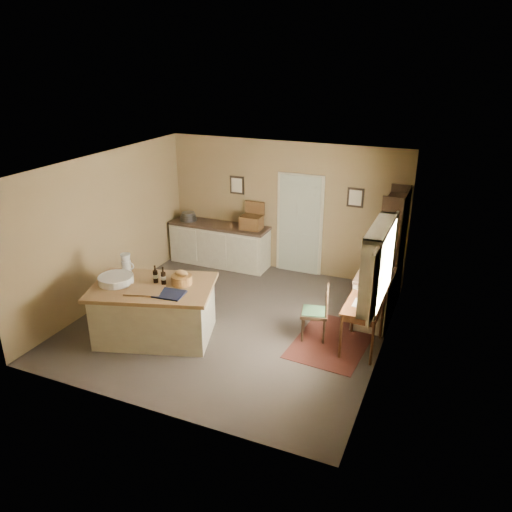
{
  "coord_description": "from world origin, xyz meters",
  "views": [
    {
      "loc": [
        3.32,
        -6.77,
        4.26
      ],
      "look_at": [
        0.31,
        0.29,
        1.15
      ],
      "focal_mm": 35.0,
      "sensor_mm": 36.0,
      "label": 1
    }
  ],
  "objects_px": {
    "desk_chair": "(314,313)",
    "right_cabinet": "(374,296)",
    "writing_desk": "(364,310)",
    "work_island": "(154,309)",
    "shelving_unit": "(395,249)",
    "sideboard": "(220,243)"
  },
  "relations": [
    {
      "from": "work_island",
      "to": "desk_chair",
      "type": "xyz_separation_m",
      "value": [
        2.37,
        0.96,
        -0.03
      ]
    },
    {
      "from": "work_island",
      "to": "shelving_unit",
      "type": "height_order",
      "value": "shelving_unit"
    },
    {
      "from": "shelving_unit",
      "to": "right_cabinet",
      "type": "bearing_deg",
      "value": -100.99
    },
    {
      "from": "writing_desk",
      "to": "desk_chair",
      "type": "height_order",
      "value": "desk_chair"
    },
    {
      "from": "work_island",
      "to": "right_cabinet",
      "type": "xyz_separation_m",
      "value": [
        3.14,
        1.91,
        -0.02
      ]
    },
    {
      "from": "sideboard",
      "to": "shelving_unit",
      "type": "distance_m",
      "value": 3.76
    },
    {
      "from": "desk_chair",
      "to": "shelving_unit",
      "type": "xyz_separation_m",
      "value": [
        0.92,
        1.75,
        0.61
      ]
    },
    {
      "from": "sideboard",
      "to": "right_cabinet",
      "type": "height_order",
      "value": "sideboard"
    },
    {
      "from": "sideboard",
      "to": "writing_desk",
      "type": "xyz_separation_m",
      "value": [
        3.54,
        -2.17,
        0.19
      ]
    },
    {
      "from": "desk_chair",
      "to": "right_cabinet",
      "type": "height_order",
      "value": "right_cabinet"
    },
    {
      "from": "desk_chair",
      "to": "right_cabinet",
      "type": "distance_m",
      "value": 1.22
    },
    {
      "from": "sideboard",
      "to": "desk_chair",
      "type": "height_order",
      "value": "sideboard"
    },
    {
      "from": "desk_chair",
      "to": "right_cabinet",
      "type": "relative_size",
      "value": 0.85
    },
    {
      "from": "work_island",
      "to": "desk_chair",
      "type": "bearing_deg",
      "value": 4.55
    },
    {
      "from": "desk_chair",
      "to": "work_island",
      "type": "bearing_deg",
      "value": -171.12
    },
    {
      "from": "sideboard",
      "to": "writing_desk",
      "type": "bearing_deg",
      "value": -31.47
    },
    {
      "from": "work_island",
      "to": "writing_desk",
      "type": "bearing_deg",
      "value": -0.58
    },
    {
      "from": "right_cabinet",
      "to": "work_island",
      "type": "bearing_deg",
      "value": -148.68
    },
    {
      "from": "work_island",
      "to": "writing_desk",
      "type": "relative_size",
      "value": 2.42
    },
    {
      "from": "writing_desk",
      "to": "work_island",
      "type": "bearing_deg",
      "value": -163.14
    },
    {
      "from": "desk_chair",
      "to": "sideboard",
      "type": "bearing_deg",
      "value": 128.93
    },
    {
      "from": "work_island",
      "to": "right_cabinet",
      "type": "height_order",
      "value": "work_island"
    }
  ]
}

